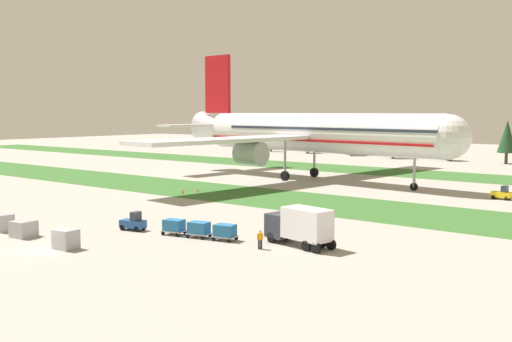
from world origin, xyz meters
name	(u,v)px	position (x,y,z in m)	size (l,w,h in m)	color
ground_plane	(43,250)	(0.00, 0.00, 0.00)	(400.00, 400.00, 0.00)	gray
grass_strip_near	(288,200)	(0.00, 37.87, 0.00)	(320.00, 16.01, 0.01)	#336028
grass_strip_far	(416,174)	(0.00, 81.89, 0.00)	(320.00, 16.01, 0.01)	#336028
airliner	(311,133)	(-10.58, 60.04, 8.50)	(58.86, 72.90, 23.70)	silver
baggage_tug	(133,223)	(-0.41, 10.59, 0.81)	(2.81, 1.79, 1.97)	#1E4C8E
cargo_dolly_lead	(174,226)	(4.52, 11.59, 0.92)	(2.45, 1.91, 1.55)	#A3A3A8
cargo_dolly_second	(199,228)	(7.36, 12.17, 0.92)	(2.45, 1.91, 1.55)	#A3A3A8
cargo_dolly_third	(225,231)	(10.20, 12.75, 0.92)	(2.45, 1.91, 1.55)	#A3A3A8
catering_truck	(300,225)	(17.02, 15.25, 1.95)	(7.26, 3.52, 3.58)	#2D333D
pushback_tractor	(502,194)	(23.38, 56.38, 0.81)	(2.72, 1.57, 1.97)	yellow
ground_crew_marshaller	(260,239)	(14.96, 12.05, 0.95)	(0.36, 0.50, 1.74)	black
uld_container_0	(25,228)	(-6.71, 2.25, 0.76)	(2.00, 1.60, 1.52)	#A3A3A8
uld_container_1	(3,223)	(-10.70, 2.14, 0.87)	(2.00, 1.60, 1.75)	#A3A3A8
uld_container_2	(22,229)	(-6.32, 1.67, 0.81)	(2.00, 1.60, 1.61)	#A3A3A8
uld_container_3	(66,239)	(1.27, 1.46, 0.88)	(2.00, 1.60, 1.76)	#A3A3A8
taxiway_marker_0	(197,190)	(-15.36, 35.62, 0.26)	(0.44, 0.44, 0.52)	orange
taxiway_marker_1	(183,191)	(-16.14, 33.34, 0.33)	(0.44, 0.44, 0.66)	orange
taxiway_marker_2	(317,212)	(9.55, 30.07, 0.28)	(0.44, 0.44, 0.55)	orange
distant_tree_line	(499,135)	(5.87, 116.49, 6.63)	(154.90, 10.24, 12.11)	#4C3823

